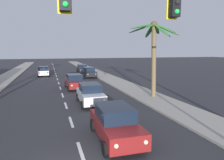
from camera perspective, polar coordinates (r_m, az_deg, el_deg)
The scene contains 10 objects.
sidewalk_right at distance 28.24m, azimuth 1.41°, elevation -0.54°, with size 3.20×110.00×0.14m, color #9E998E.
lane_markings at distance 27.55m, azimuth -13.78°, elevation -1.14°, with size 4.28×89.66×0.01m.
traffic_signal_mast at distance 7.66m, azimuth 17.89°, elevation 14.42°, with size 11.19×0.41×7.24m.
sedan_lead_at_stop_bar at distance 10.26m, azimuth 0.90°, elevation -11.93°, with size 2.03×4.48×1.68m.
sedan_third_in_queue at distance 16.98m, azimuth -6.14°, elevation -3.82°, with size 1.98×4.46×1.68m.
sedan_fifth_in_queue at distance 23.88m, azimuth -10.48°, elevation -0.40°, with size 2.06×4.49×1.68m.
sedan_oncoming_far at distance 37.20m, azimuth -18.67°, elevation 2.38°, with size 1.96×4.45×1.68m.
sedan_parked_nearest_kerb at distance 40.71m, azimuth -8.34°, elevation 3.20°, with size 2.00×4.47×1.68m.
sedan_parked_mid_kerb at distance 33.65m, azimuth -6.49°, elevation 2.18°, with size 1.99×4.47×1.68m.
palm_right_second at distance 18.99m, azimuth 11.70°, elevation 9.85°, with size 4.83×4.43×7.01m.
Camera 1 is at (-1.18, -6.42, 4.40)m, focal length 32.52 mm.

